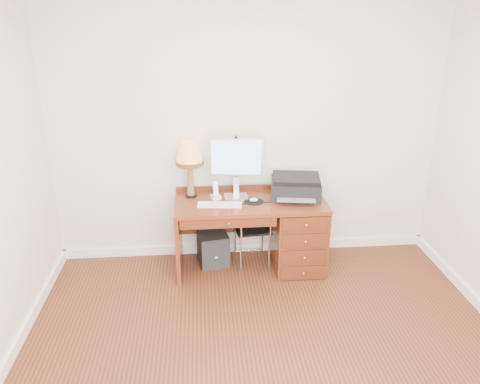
{
  "coord_description": "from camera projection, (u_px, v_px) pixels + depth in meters",
  "views": [
    {
      "loc": [
        -0.47,
        -2.87,
        2.57
      ],
      "look_at": [
        -0.12,
        1.2,
        0.93
      ],
      "focal_mm": 35.0,
      "sensor_mm": 36.0,
      "label": 1
    }
  ],
  "objects": [
    {
      "name": "chair",
      "position": [
        253.0,
        225.0,
        4.81
      ],
      "size": [
        0.39,
        0.39,
        0.75
      ],
      "rotation": [
        0.0,
        0.0,
        0.1
      ],
      "color": "black",
      "rests_on": "ground"
    },
    {
      "name": "room_shell",
      "position": [
        259.0,
        305.0,
        4.21
      ],
      "size": [
        4.0,
        4.0,
        4.0
      ],
      "color": "silver",
      "rests_on": "ground"
    },
    {
      "name": "leg_lamp",
      "position": [
        189.0,
        157.0,
        4.61
      ],
      "size": [
        0.28,
        0.28,
        0.58
      ],
      "color": "black",
      "rests_on": "desk"
    },
    {
      "name": "mouse_pad",
      "position": [
        254.0,
        201.0,
        4.63
      ],
      "size": [
        0.19,
        0.19,
        0.04
      ],
      "color": "black",
      "rests_on": "desk"
    },
    {
      "name": "equipment_box",
      "position": [
        213.0,
        249.0,
        4.94
      ],
      "size": [
        0.35,
        0.35,
        0.35
      ],
      "primitive_type": "cube",
      "rotation": [
        0.0,
        0.0,
        0.18
      ],
      "color": "black",
      "rests_on": "ground"
    },
    {
      "name": "monitor",
      "position": [
        236.0,
        160.0,
        4.63
      ],
      "size": [
        0.53,
        0.2,
        0.61
      ],
      "rotation": [
        0.0,
        0.0,
        -0.13
      ],
      "color": "silver",
      "rests_on": "desk"
    },
    {
      "name": "ground",
      "position": [
        269.0,
        359.0,
        3.65
      ],
      "size": [
        4.0,
        4.0,
        0.0
      ],
      "primitive_type": "plane",
      "color": "#3F1C0E",
      "rests_on": "ground"
    },
    {
      "name": "desk",
      "position": [
        281.0,
        230.0,
        4.82
      ],
      "size": [
        1.5,
        0.67,
        0.75
      ],
      "color": "maroon",
      "rests_on": "ground"
    },
    {
      "name": "keyboard",
      "position": [
        220.0,
        205.0,
        4.55
      ],
      "size": [
        0.44,
        0.17,
        0.02
      ],
      "primitive_type": "cube",
      "rotation": [
        0.0,
        0.0,
        -0.12
      ],
      "color": "white",
      "rests_on": "desk"
    },
    {
      "name": "pen_cup",
      "position": [
        283.0,
        188.0,
        4.85
      ],
      "size": [
        0.08,
        0.08,
        0.1
      ],
      "primitive_type": "cylinder",
      "color": "black",
      "rests_on": "desk"
    },
    {
      "name": "phone",
      "position": [
        216.0,
        194.0,
        4.69
      ],
      "size": [
        0.11,
        0.11,
        0.19
      ],
      "rotation": [
        0.0,
        0.0,
        0.3
      ],
      "color": "white",
      "rests_on": "desk"
    },
    {
      "name": "printer",
      "position": [
        296.0,
        187.0,
        4.73
      ],
      "size": [
        0.55,
        0.46,
        0.22
      ],
      "rotation": [
        0.0,
        0.0,
        -0.16
      ],
      "color": "black",
      "rests_on": "desk"
    }
  ]
}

